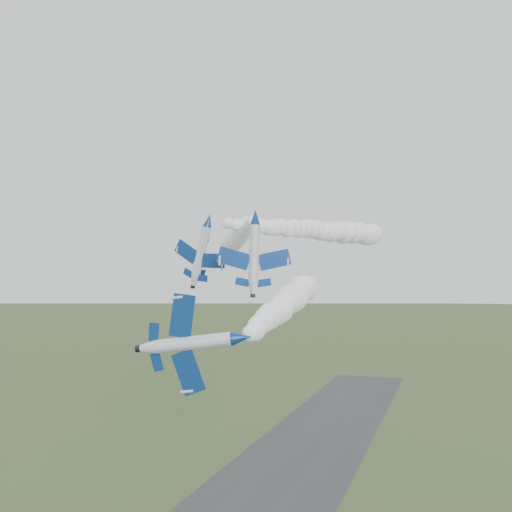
{
  "coord_description": "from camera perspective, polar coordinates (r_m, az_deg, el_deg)",
  "views": [
    {
      "loc": [
        29.17,
        -56.4,
        34.66
      ],
      "look_at": [
        3.12,
        19.51,
        38.55
      ],
      "focal_mm": 40.0,
      "sensor_mm": 36.0,
      "label": 1
    }
  ],
  "objects": [
    {
      "name": "smoke_trail_jet_lead",
      "position": [
        85.75,
        2.95,
        -4.77
      ],
      "size": [
        14.71,
        57.98,
        5.09
      ],
      "primitive_type": null,
      "rotation": [
        0.0,
        0.0,
        0.17
      ],
      "color": "silver"
    },
    {
      "name": "smoke_trail_jet_pair_left",
      "position": [
        122.16,
        6.21,
        2.55
      ],
      "size": [
        23.02,
        73.6,
        5.5
      ],
      "primitive_type": null,
      "rotation": [
        0.0,
        0.0,
        -0.24
      ],
      "color": "silver"
    },
    {
      "name": "runway",
      "position": [
        97.55,
        0.29,
        -23.58
      ],
      "size": [
        24.0,
        260.0,
        0.04
      ],
      "primitive_type": "cube",
      "color": "#313033",
      "rests_on": "ground"
    },
    {
      "name": "jet_pair_left",
      "position": [
        87.71,
        -4.8,
        3.59
      ],
      "size": [
        9.7,
        11.83,
        3.75
      ],
      "rotation": [
        0.0,
        0.29,
        -0.24
      ],
      "color": "silver"
    },
    {
      "name": "smoke_trail_jet_pair_right",
      "position": [
        122.69,
        -1.75,
        2.09
      ],
      "size": [
        35.01,
        68.26,
        5.41
      ],
      "primitive_type": null,
      "rotation": [
        0.0,
        0.0,
        0.43
      ],
      "color": "silver"
    },
    {
      "name": "jet_lead",
      "position": [
        54.76,
        -1.43,
        -8.18
      ],
      "size": [
        3.38,
        11.65,
        9.57
      ],
      "rotation": [
        0.0,
        1.45,
        0.17
      ],
      "color": "silver"
    },
    {
      "name": "jet_pair_right",
      "position": [
        83.63,
        -0.06,
        3.92
      ],
      "size": [
        10.68,
        12.18,
        3.19
      ],
      "rotation": [
        0.0,
        0.03,
        0.43
      ],
      "color": "silver"
    }
  ]
}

